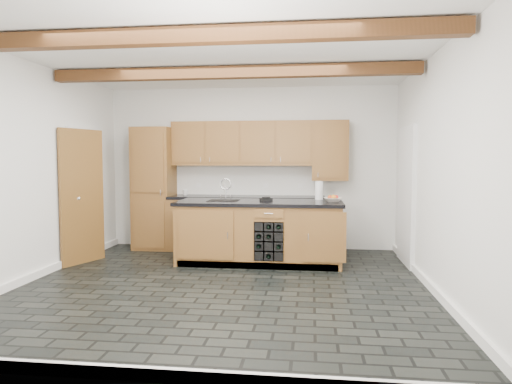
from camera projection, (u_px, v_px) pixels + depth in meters
ground at (224, 285)px, 5.63m from camera, size 5.00×5.00×0.00m
room_shell at (224, 161)px, 6.06m from camera, size 5.01×5.00×5.00m
back_cabinetry at (227, 193)px, 7.82m from camera, size 3.65×0.62×2.20m
island at (260, 232)px, 6.84m from camera, size 2.48×0.96×0.93m
faucet at (224, 198)px, 6.92m from camera, size 0.45×0.40×0.34m
kitchen_scale at (266, 199)px, 6.86m from camera, size 0.21×0.15×0.06m
fruit_bowl at (333, 200)px, 6.68m from camera, size 0.29×0.29×0.06m
fruit_cluster at (333, 197)px, 6.68m from camera, size 0.16×0.17×0.07m
paper_towel at (319, 191)px, 7.05m from camera, size 0.12×0.12×0.28m
mug at (185, 192)px, 7.94m from camera, size 0.11×0.11×0.10m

